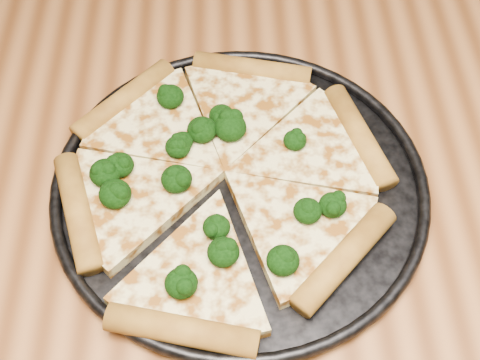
{
  "coord_description": "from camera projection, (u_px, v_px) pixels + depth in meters",
  "views": [
    {
      "loc": [
        -0.11,
        -0.31,
        1.25
      ],
      "look_at": [
        -0.1,
        0.04,
        0.77
      ],
      "focal_mm": 49.13,
      "sensor_mm": 36.0,
      "label": 1
    }
  ],
  "objects": [
    {
      "name": "pizza_pan",
      "position": [
        240.0,
        185.0,
        0.61
      ],
      "size": [
        0.35,
        0.35,
        0.02
      ],
      "color": "black",
      "rests_on": "dining_table"
    },
    {
      "name": "pizza",
      "position": [
        224.0,
        175.0,
        0.6
      ],
      "size": [
        0.32,
        0.34,
        0.02
      ],
      "rotation": [
        0.0,
        0.0,
        -0.23
      ],
      "color": "#F1E193",
      "rests_on": "pizza_pan"
    },
    {
      "name": "dining_table",
      "position": [
        338.0,
        271.0,
        0.66
      ],
      "size": [
        1.2,
        0.9,
        0.75
      ],
      "color": "#9B5E30",
      "rests_on": "ground"
    },
    {
      "name": "broccoli_florets",
      "position": [
        202.0,
        175.0,
        0.59
      ],
      "size": [
        0.23,
        0.23,
        0.02
      ],
      "color": "black",
      "rests_on": "pizza"
    }
  ]
}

